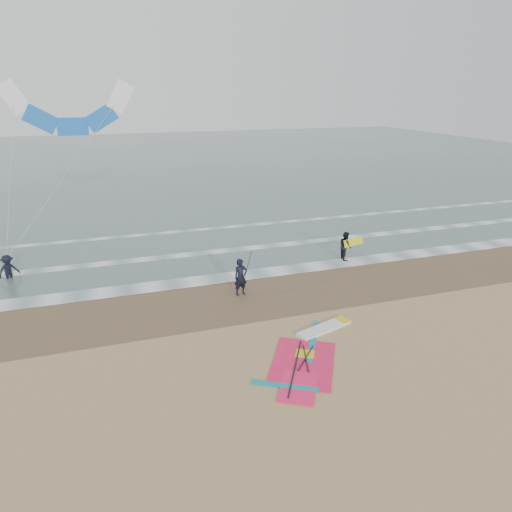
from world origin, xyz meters
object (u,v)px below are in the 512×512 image
object	(u,v)px
windsurf_rig	(310,353)
person_wading	(7,264)
surf_kite	(70,112)
person_standing	(241,277)
person_walking	(345,246)

from	to	relation	value
windsurf_rig	person_wading	distance (m)	15.28
surf_kite	person_standing	bearing A→B (deg)	-49.59
windsurf_rig	person_wading	xyz separation A→B (m)	(-11.01, 10.58, 0.75)
person_standing	person_walking	xyz separation A→B (m)	(6.54, 2.52, -0.07)
person_walking	windsurf_rig	bearing A→B (deg)	152.96
person_walking	surf_kite	bearing A→B (deg)	76.93
windsurf_rig	surf_kite	world-z (taller)	surf_kite
windsurf_rig	person_wading	size ratio (longest dim) A/B	3.15
person_standing	person_walking	bearing A→B (deg)	12.31
person_standing	surf_kite	bearing A→B (deg)	121.65
person_walking	surf_kite	size ratio (longest dim) A/B	0.19
person_wading	surf_kite	size ratio (longest dim) A/B	0.19
person_walking	surf_kite	xyz separation A→B (m)	(-13.03, 5.11, 6.76)
person_wading	surf_kite	distance (m)	8.02
windsurf_rig	person_standing	world-z (taller)	person_standing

